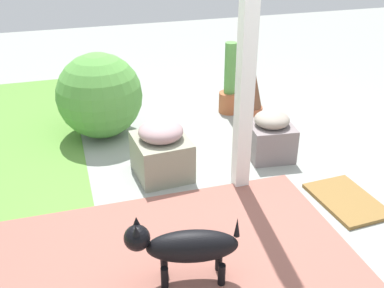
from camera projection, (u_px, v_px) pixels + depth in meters
name	position (u px, v px, depth m)	size (l,w,h in m)	color
ground_plane	(227.00, 198.00, 3.58)	(12.00, 12.00, 0.00)	gray
brick_path	(173.00, 280.00, 2.78)	(1.80, 2.40, 0.02)	#90574B
porch_pillar	(248.00, 37.00, 3.20)	(0.11, 0.11, 2.41)	white
stone_planter_nearest	(270.00, 136.00, 4.08)	(0.41, 0.42, 0.43)	slate
stone_planter_mid	(161.00, 151.00, 3.79)	(0.50, 0.46, 0.48)	gray
round_shrub	(100.00, 96.00, 4.38)	(0.82, 0.82, 0.82)	#51933E
terracotta_pot_spiky	(252.00, 100.00, 4.51)	(0.21, 0.21, 0.68)	#A65537
terracotta_pot_tall	(229.00, 88.00, 4.94)	(0.22, 0.22, 0.77)	#A25633
dog	(184.00, 246.00, 2.67)	(0.29, 0.67, 0.46)	black
doormat	(347.00, 200.00, 3.52)	(0.60, 0.41, 0.03)	brown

